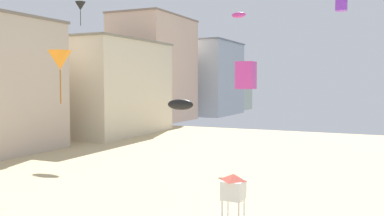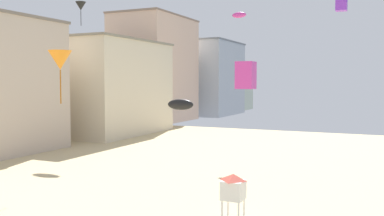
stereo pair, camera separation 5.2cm
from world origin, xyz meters
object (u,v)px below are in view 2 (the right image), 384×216
at_px(kite_black_delta, 81,6).
at_px(lifeguard_stand, 233,187).
at_px(kite_magenta_box_2, 246,75).
at_px(kite_purple_box, 341,2).
at_px(kite_black_parafoil, 180,105).
at_px(kite_orange_delta, 60,60).
at_px(kite_magenta_parafoil, 239,15).

bearing_deg(kite_black_delta, lifeguard_stand, -24.44).
xyz_separation_m(kite_magenta_box_2, kite_purple_box, (3.76, 4.56, 3.86)).
height_order(lifeguard_stand, kite_black_parafoil, kite_black_parafoil).
relative_size(lifeguard_stand, kite_purple_box, 2.90).
bearing_deg(kite_magenta_box_2, kite_black_parafoil, 142.65).
bearing_deg(kite_black_delta, kite_orange_delta, -57.67).
relative_size(kite_magenta_parafoil, kite_magenta_box_2, 1.18).
bearing_deg(kite_purple_box, kite_black_delta, 168.87).
bearing_deg(kite_black_parafoil, kite_magenta_parafoil, 97.69).
distance_m(kite_magenta_parafoil, kite_magenta_box_2, 25.29).
bearing_deg(kite_black_parafoil, kite_black_delta, 158.58).
relative_size(kite_orange_delta, kite_black_parafoil, 1.79).
xyz_separation_m(kite_magenta_box_2, kite_black_delta, (-16.66, 8.58, 5.81)).
height_order(kite_magenta_parafoil, kite_purple_box, kite_magenta_parafoil).
relative_size(kite_magenta_box_2, kite_purple_box, 1.46).
xyz_separation_m(kite_purple_box, kite_black_delta, (-20.42, 4.02, 1.95)).
xyz_separation_m(lifeguard_stand, kite_orange_delta, (-10.16, -1.44, 6.76)).
distance_m(kite_magenta_parafoil, kite_orange_delta, 23.88).
bearing_deg(lifeguard_stand, kite_orange_delta, -166.88).
xyz_separation_m(kite_magenta_box_2, kite_orange_delta, (-11.27, 0.07, 0.95)).
xyz_separation_m(kite_magenta_parafoil, kite_magenta_box_2, (8.06, -23.05, -6.59)).
xyz_separation_m(lifeguard_stand, kite_black_parafoil, (-4.40, 2.69, 4.10)).
bearing_deg(kite_magenta_box_2, kite_purple_box, 50.48).
xyz_separation_m(kite_purple_box, kite_orange_delta, (-15.04, -4.49, -2.91)).
relative_size(lifeguard_stand, kite_orange_delta, 0.82).
bearing_deg(kite_purple_box, kite_orange_delta, -163.38).
bearing_deg(kite_magenta_parafoil, kite_orange_delta, -97.96).
bearing_deg(kite_magenta_box_2, kite_magenta_parafoil, 109.27).
height_order(kite_magenta_parafoil, kite_orange_delta, kite_magenta_parafoil).
bearing_deg(kite_black_delta, kite_magenta_box_2, -27.25).
relative_size(kite_purple_box, kite_black_parafoil, 0.51).
height_order(lifeguard_stand, kite_magenta_parafoil, kite_magenta_parafoil).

